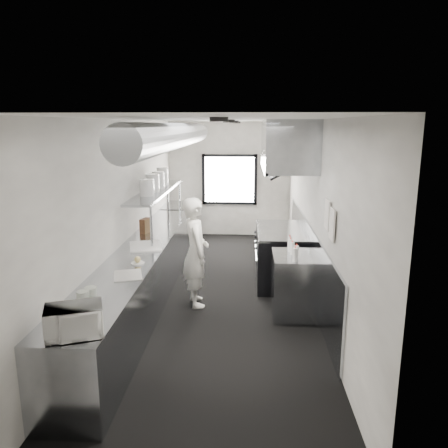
# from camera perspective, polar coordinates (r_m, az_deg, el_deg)

# --- Properties ---
(floor) EXTENTS (3.00, 8.00, 0.01)m
(floor) POSITION_cam_1_polar(r_m,az_deg,el_deg) (7.29, -0.63, -9.11)
(floor) COLOR black
(floor) RESTS_ON ground
(ceiling) EXTENTS (3.00, 8.00, 0.01)m
(ceiling) POSITION_cam_1_polar(r_m,az_deg,el_deg) (6.76, -0.69, 13.48)
(ceiling) COLOR silver
(ceiling) RESTS_ON wall_back
(wall_back) EXTENTS (3.00, 0.02, 2.80)m
(wall_back) POSITION_cam_1_polar(r_m,az_deg,el_deg) (10.84, 0.73, 5.83)
(wall_back) COLOR silver
(wall_back) RESTS_ON floor
(wall_front) EXTENTS (3.00, 0.02, 2.80)m
(wall_front) POSITION_cam_1_polar(r_m,az_deg,el_deg) (3.08, -5.65, -12.73)
(wall_front) COLOR silver
(wall_front) RESTS_ON floor
(wall_left) EXTENTS (0.02, 8.00, 2.80)m
(wall_left) POSITION_cam_1_polar(r_m,az_deg,el_deg) (7.14, -12.76, 1.84)
(wall_left) COLOR silver
(wall_left) RESTS_ON floor
(wall_right) EXTENTS (0.02, 8.00, 2.80)m
(wall_right) POSITION_cam_1_polar(r_m,az_deg,el_deg) (6.95, 11.77, 1.59)
(wall_right) COLOR silver
(wall_right) RESTS_ON floor
(wall_cladding) EXTENTS (0.03, 5.50, 1.10)m
(wall_cladding) POSITION_cam_1_polar(r_m,az_deg,el_deg) (7.45, 10.98, -4.38)
(wall_cladding) COLOR #9298A0
(wall_cladding) RESTS_ON wall_right
(hvac_duct) EXTENTS (0.40, 6.40, 0.40)m
(hvac_duct) POSITION_cam_1_polar(r_m,az_deg,el_deg) (7.24, -6.12, 11.39)
(hvac_duct) COLOR gray
(hvac_duct) RESTS_ON ceiling
(service_window) EXTENTS (1.36, 0.05, 1.25)m
(service_window) POSITION_cam_1_polar(r_m,az_deg,el_deg) (10.80, 0.72, 5.81)
(service_window) COLOR white
(service_window) RESTS_ON wall_back
(exhaust_hood) EXTENTS (0.81, 2.20, 0.88)m
(exhaust_hood) POSITION_cam_1_polar(r_m,az_deg,el_deg) (7.48, 8.22, 10.15)
(exhaust_hood) COLOR #9298A0
(exhaust_hood) RESTS_ON ceiling
(prep_counter) EXTENTS (0.70, 6.00, 0.90)m
(prep_counter) POSITION_cam_1_polar(r_m,az_deg,el_deg) (6.84, -10.65, -6.83)
(prep_counter) COLOR #9298A0
(prep_counter) RESTS_ON floor
(pass_shelf) EXTENTS (0.45, 3.00, 0.68)m
(pass_shelf) POSITION_cam_1_polar(r_m,az_deg,el_deg) (8.01, -8.75, 4.15)
(pass_shelf) COLOR #9298A0
(pass_shelf) RESTS_ON prep_counter
(range) EXTENTS (0.88, 1.60, 0.94)m
(range) POSITION_cam_1_polar(r_m,az_deg,el_deg) (7.80, 7.34, -4.06)
(range) COLOR black
(range) RESTS_ON floor
(bottle_station) EXTENTS (0.65, 0.80, 0.90)m
(bottle_station) POSITION_cam_1_polar(r_m,az_deg,el_deg) (6.50, 9.21, -7.83)
(bottle_station) COLOR #9298A0
(bottle_station) RESTS_ON floor
(far_work_table) EXTENTS (0.70, 1.20, 0.90)m
(far_work_table) POSITION_cam_1_polar(r_m,az_deg,el_deg) (10.33, -5.86, 0.06)
(far_work_table) COLOR #9298A0
(far_work_table) RESTS_ON floor
(notice_sheet_a) EXTENTS (0.02, 0.28, 0.38)m
(notice_sheet_a) POSITION_cam_1_polar(r_m,az_deg,el_deg) (5.75, 13.31, 1.21)
(notice_sheet_a) COLOR white
(notice_sheet_a) RESTS_ON wall_right
(notice_sheet_b) EXTENTS (0.02, 0.28, 0.38)m
(notice_sheet_b) POSITION_cam_1_polar(r_m,az_deg,el_deg) (5.42, 13.91, -0.06)
(notice_sheet_b) COLOR white
(notice_sheet_b) RESTS_ON wall_right
(line_cook) EXTENTS (0.56, 0.70, 1.68)m
(line_cook) POSITION_cam_1_polar(r_m,az_deg,el_deg) (6.66, -3.72, -3.65)
(line_cook) COLOR white
(line_cook) RESTS_ON floor
(microwave) EXTENTS (0.55, 0.48, 0.27)m
(microwave) POSITION_cam_1_polar(r_m,az_deg,el_deg) (4.16, -18.98, -11.85)
(microwave) COLOR white
(microwave) RESTS_ON prep_counter
(deli_tub_a) EXTENTS (0.18, 0.18, 0.10)m
(deli_tub_a) POSITION_cam_1_polar(r_m,az_deg,el_deg) (4.95, -17.92, -8.86)
(deli_tub_a) COLOR #A3AB9D
(deli_tub_a) RESTS_ON prep_counter
(deli_tub_b) EXTENTS (0.18, 0.18, 0.10)m
(deli_tub_b) POSITION_cam_1_polar(r_m,az_deg,el_deg) (5.03, -17.01, -8.44)
(deli_tub_b) COLOR #A3AB9D
(deli_tub_b) RESTS_ON prep_counter
(newspaper) EXTENTS (0.44, 0.50, 0.01)m
(newspaper) POSITION_cam_1_polar(r_m,az_deg,el_deg) (5.57, -12.44, -6.54)
(newspaper) COLOR beige
(newspaper) RESTS_ON prep_counter
(small_plate) EXTENTS (0.21, 0.21, 0.02)m
(small_plate) POSITION_cam_1_polar(r_m,az_deg,el_deg) (6.01, -11.19, -5.03)
(small_plate) COLOR silver
(small_plate) RESTS_ON prep_counter
(pastry) EXTENTS (0.09, 0.09, 0.09)m
(pastry) POSITION_cam_1_polar(r_m,az_deg,el_deg) (5.99, -11.21, -4.57)
(pastry) COLOR tan
(pastry) RESTS_ON small_plate
(cutting_board) EXTENTS (0.61, 0.72, 0.02)m
(cutting_board) POSITION_cam_1_polar(r_m,az_deg,el_deg) (6.79, -10.23, -2.86)
(cutting_board) COLOR silver
(cutting_board) RESTS_ON prep_counter
(knife_block) EXTENTS (0.16, 0.25, 0.25)m
(knife_block) POSITION_cam_1_polar(r_m,az_deg,el_deg) (7.64, -10.22, -0.22)
(knife_block) COLOR #4F371C
(knife_block) RESTS_ON prep_counter
(plate_stack_a) EXTENTS (0.27, 0.27, 0.28)m
(plate_stack_a) POSITION_cam_1_polar(r_m,az_deg,el_deg) (7.36, -10.03, 4.71)
(plate_stack_a) COLOR silver
(plate_stack_a) RESTS_ON pass_shelf
(plate_stack_b) EXTENTS (0.30, 0.30, 0.31)m
(plate_stack_b) POSITION_cam_1_polar(r_m,az_deg,el_deg) (7.79, -9.30, 5.31)
(plate_stack_b) COLOR silver
(plate_stack_b) RESTS_ON pass_shelf
(plate_stack_c) EXTENTS (0.24, 0.24, 0.32)m
(plate_stack_c) POSITION_cam_1_polar(r_m,az_deg,el_deg) (8.11, -8.58, 5.65)
(plate_stack_c) COLOR silver
(plate_stack_c) RESTS_ON pass_shelf
(plate_stack_d) EXTENTS (0.26, 0.26, 0.34)m
(plate_stack_d) POSITION_cam_1_polar(r_m,az_deg,el_deg) (8.63, -8.03, 6.18)
(plate_stack_d) COLOR silver
(plate_stack_d) RESTS_ON pass_shelf
(squeeze_bottle_a) EXTENTS (0.08, 0.08, 0.19)m
(squeeze_bottle_a) POSITION_cam_1_polar(r_m,az_deg,el_deg) (6.03, 9.25, -3.99)
(squeeze_bottle_a) COLOR silver
(squeeze_bottle_a) RESTS_ON bottle_station
(squeeze_bottle_b) EXTENTS (0.07, 0.07, 0.19)m
(squeeze_bottle_b) POSITION_cam_1_polar(r_m,az_deg,el_deg) (6.16, 9.42, -3.66)
(squeeze_bottle_b) COLOR silver
(squeeze_bottle_b) RESTS_ON bottle_station
(squeeze_bottle_c) EXTENTS (0.08, 0.08, 0.18)m
(squeeze_bottle_c) POSITION_cam_1_polar(r_m,az_deg,el_deg) (6.35, 8.89, -3.16)
(squeeze_bottle_c) COLOR silver
(squeeze_bottle_c) RESTS_ON bottle_station
(squeeze_bottle_d) EXTENTS (0.08, 0.08, 0.19)m
(squeeze_bottle_d) POSITION_cam_1_polar(r_m,az_deg,el_deg) (6.49, 8.66, -2.77)
(squeeze_bottle_d) COLOR silver
(squeeze_bottle_d) RESTS_ON bottle_station
(squeeze_bottle_e) EXTENTS (0.08, 0.08, 0.18)m
(squeeze_bottle_e) POSITION_cam_1_polar(r_m,az_deg,el_deg) (6.65, 8.57, -2.40)
(squeeze_bottle_e) COLOR silver
(squeeze_bottle_e) RESTS_ON bottle_station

